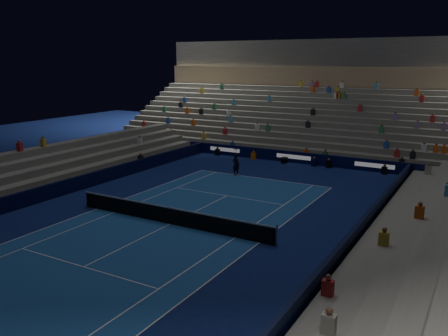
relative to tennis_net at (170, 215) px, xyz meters
name	(u,v)px	position (x,y,z in m)	size (l,w,h in m)	color
ground	(170,224)	(0.00, 0.00, -0.50)	(90.00, 90.00, 0.00)	#0D1951
court_surface	(170,224)	(0.00, 0.00, -0.50)	(10.97, 23.77, 0.01)	#1A4990
sponsor_barrier_far	(294,157)	(0.00, 18.50, 0.00)	(44.00, 0.25, 1.00)	black
sponsor_barrier_east	(344,250)	(9.70, 0.00, 0.00)	(0.25, 37.00, 1.00)	black
sponsor_barrier_west	(50,192)	(-9.70, 0.00, 0.00)	(0.25, 37.00, 1.00)	black
grandstand_main	(328,114)	(0.00, 27.90, 2.87)	(44.00, 15.20, 11.20)	slate
grandstand_east	(427,257)	(13.17, 0.00, 0.41)	(5.00, 37.00, 2.50)	slate
grandstand_west	(15,179)	(-13.17, 0.00, 0.41)	(5.00, 37.00, 2.50)	slate
tennis_net	(170,215)	(0.00, 0.00, 0.00)	(12.90, 0.10, 1.10)	#B2B2B7
tennis_player	(236,165)	(-2.24, 11.80, 0.35)	(0.63, 0.41, 1.72)	black
broadcast_camera	(284,160)	(-0.65, 17.82, -0.22)	(0.50, 0.90, 0.54)	black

